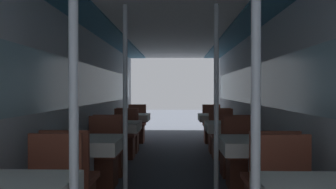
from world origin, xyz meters
The scene contains 23 objects.
wall_left centered at (-1.34, 3.71, 1.13)m, with size 0.05×10.23×2.19m.
wall_right centered at (1.34, 3.71, 1.13)m, with size 0.05×10.23×2.19m.
ceiling_panel centered at (0.00, 3.71, 2.23)m, with size 2.67×10.23×0.07m.
support_pole_left_0 centered at (-0.50, 0.84, 1.09)m, with size 0.05×0.05×2.19m.
dining_table_left_1 centered at (-0.90, 2.63, 0.62)m, with size 0.71×0.71×0.72m.
chair_left_far_1 centered at (-0.90, 3.25, 0.28)m, with size 0.43×0.43×0.90m.
support_pole_left_1 centered at (-0.50, 2.63, 1.09)m, with size 0.05×0.05×2.19m.
dining_table_left_2 centered at (-0.90, 4.43, 0.62)m, with size 0.71×0.71×0.72m.
chair_left_near_2 centered at (-0.90, 3.81, 0.28)m, with size 0.43×0.43×0.90m.
chair_left_far_2 centered at (-0.90, 5.04, 0.28)m, with size 0.43×0.43×0.90m.
dining_table_left_3 centered at (-0.90, 6.22, 0.62)m, with size 0.71×0.71×0.72m.
chair_left_near_3 centered at (-0.90, 5.60, 0.28)m, with size 0.43×0.43×0.90m.
chair_left_far_3 centered at (-0.90, 6.84, 0.28)m, with size 0.43×0.43×0.90m.
support_pole_right_0 centered at (0.50, 0.84, 1.09)m, with size 0.05×0.05×2.19m.
dining_table_right_1 centered at (0.90, 2.63, 0.62)m, with size 0.71×0.71×0.72m.
chair_right_far_1 centered at (0.90, 3.25, 0.28)m, with size 0.43×0.43×0.90m.
support_pole_right_1 centered at (0.50, 2.63, 1.09)m, with size 0.05×0.05×2.19m.
dining_table_right_2 centered at (0.90, 4.43, 0.62)m, with size 0.71×0.71×0.72m.
chair_right_near_2 centered at (0.90, 3.81, 0.28)m, with size 0.43×0.43×0.90m.
chair_right_far_2 centered at (0.90, 5.04, 0.28)m, with size 0.43×0.43×0.90m.
dining_table_right_3 centered at (0.90, 6.22, 0.62)m, with size 0.71×0.71×0.72m.
chair_right_near_3 centered at (0.90, 5.60, 0.28)m, with size 0.43×0.43×0.90m.
chair_right_far_3 centered at (0.90, 6.84, 0.28)m, with size 0.43×0.43×0.90m.
Camera 1 is at (0.07, -0.94, 1.25)m, focal length 35.00 mm.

